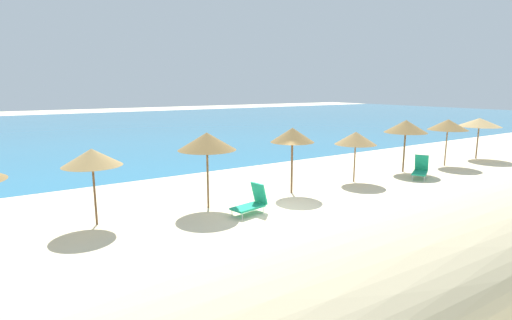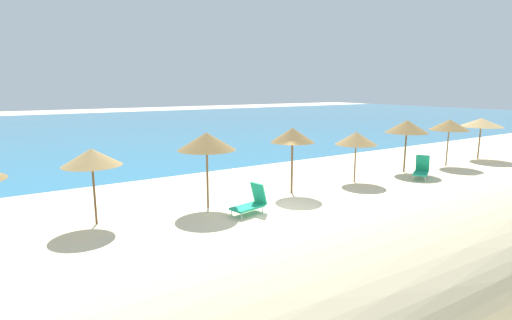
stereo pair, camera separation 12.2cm
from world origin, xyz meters
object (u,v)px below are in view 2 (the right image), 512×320
object	(u,v)px
beach_umbrella_3	(92,157)
lounge_chair_1	(251,202)
beach_umbrella_8	(449,125)
lounge_chair_0	(421,169)
beach_umbrella_7	(407,127)
beach_umbrella_9	(481,123)
beach_umbrella_6	(356,138)
beach_umbrella_5	(292,135)
beach_umbrella_4	(207,141)

from	to	relation	value
beach_umbrella_3	lounge_chair_1	distance (m)	5.85
beach_umbrella_8	lounge_chair_0	bearing A→B (deg)	-163.99
beach_umbrella_7	beach_umbrella_9	distance (m)	7.64
beach_umbrella_8	lounge_chair_1	bearing A→B (deg)	-174.94
beach_umbrella_3	beach_umbrella_6	bearing A→B (deg)	-2.24
beach_umbrella_3	beach_umbrella_6	distance (m)	12.22
beach_umbrella_3	beach_umbrella_9	bearing A→B (deg)	-0.90
beach_umbrella_8	beach_umbrella_9	xyz separation A→B (m)	(4.01, 0.23, -0.07)
beach_umbrella_5	beach_umbrella_9	xyz separation A→B (m)	(15.71, 0.05, -0.20)
beach_umbrella_9	beach_umbrella_6	bearing A→B (deg)	-179.51
beach_umbrella_8	beach_umbrella_6	bearing A→B (deg)	179.06
beach_umbrella_6	beach_umbrella_7	distance (m)	4.13
beach_umbrella_4	lounge_chair_0	bearing A→B (deg)	-7.08
beach_umbrella_8	lounge_chair_0	distance (m)	4.83
beach_umbrella_7	beach_umbrella_8	world-z (taller)	beach_umbrella_7
beach_umbrella_4	lounge_chair_1	bearing A→B (deg)	-55.30
beach_umbrella_4	beach_umbrella_9	distance (m)	19.85
beach_umbrella_3	beach_umbrella_4	world-z (taller)	beach_umbrella_4
beach_umbrella_7	beach_umbrella_9	bearing A→B (deg)	-0.36
beach_umbrella_5	beach_umbrella_7	world-z (taller)	beach_umbrella_5
beach_umbrella_7	beach_umbrella_4	bearing A→B (deg)	-179.79
beach_umbrella_3	beach_umbrella_4	distance (m)	4.14
beach_umbrella_3	beach_umbrella_7	size ratio (longest dim) A/B	0.92
beach_umbrella_3	beach_umbrella_6	size ratio (longest dim) A/B	1.06
beach_umbrella_5	beach_umbrella_7	bearing A→B (deg)	0.68
beach_umbrella_6	lounge_chair_1	xyz separation A→B (m)	(-7.03, -1.43, -1.77)
beach_umbrella_9	lounge_chair_1	size ratio (longest dim) A/B	1.83
beach_umbrella_5	lounge_chair_1	distance (m)	4.05
beach_umbrella_5	lounge_chair_1	bearing A→B (deg)	-154.20
beach_umbrella_6	beach_umbrella_8	xyz separation A→B (m)	(7.74, -0.13, 0.28)
lounge_chair_0	lounge_chair_1	xyz separation A→B (m)	(-10.55, -0.10, -0.04)
beach_umbrella_5	lounge_chair_0	world-z (taller)	beach_umbrella_5
beach_umbrella_4	beach_umbrella_8	size ratio (longest dim) A/B	1.06
beach_umbrella_6	beach_umbrella_9	size ratio (longest dim) A/B	0.94
beach_umbrella_9	lounge_chair_0	world-z (taller)	beach_umbrella_9
beach_umbrella_9	beach_umbrella_4	bearing A→B (deg)	179.99
beach_umbrella_4	beach_umbrella_6	xyz separation A→B (m)	(8.10, -0.10, -0.44)
lounge_chair_1	beach_umbrella_5	bearing A→B (deg)	-75.32
beach_umbrella_8	lounge_chair_1	size ratio (longest dim) A/B	1.90
beach_umbrella_6	beach_umbrella_7	bearing A→B (deg)	2.06
lounge_chair_0	beach_umbrella_7	bearing A→B (deg)	-50.28
beach_umbrella_9	lounge_chair_1	xyz separation A→B (m)	(-18.78, -1.53, -1.98)
beach_umbrella_6	beach_umbrella_7	size ratio (longest dim) A/B	0.87
beach_umbrella_9	lounge_chair_1	distance (m)	18.95
beach_umbrella_3	beach_umbrella_5	world-z (taller)	beach_umbrella_5
beach_umbrella_5	beach_umbrella_7	size ratio (longest dim) A/B	1.01
beach_umbrella_6	lounge_chair_1	distance (m)	7.39
beach_umbrella_3	beach_umbrella_8	bearing A→B (deg)	-1.74
beach_umbrella_6	beach_umbrella_3	bearing A→B (deg)	177.76
beach_umbrella_3	beach_umbrella_8	world-z (taller)	beach_umbrella_8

